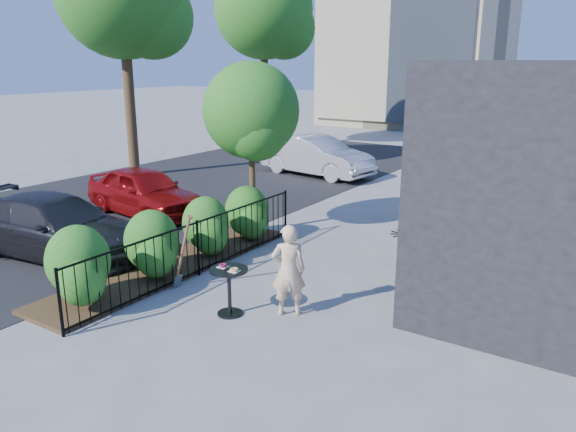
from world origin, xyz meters
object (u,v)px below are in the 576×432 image
Objects in this scene: patio_tree at (252,117)px; car_darkgrey at (56,226)px; woman at (288,270)px; cafe_table at (229,283)px; shovel at (182,256)px; street_tree_far at (264,15)px; car_silver at (316,156)px; street_tree_near at (123,0)px; car_red at (145,191)px.

patio_tree is 0.90× the size of car_darkgrey.
car_darkgrey is at bearing -33.97° from woman.
cafe_table is 1.39m from shovel.
shovel is at bearing -74.14° from patio_tree.
street_tree_far is (-7.70, 11.20, 3.15)m from patio_tree.
patio_tree is 4.92m from woman.
cafe_table is 0.55× the size of woman.
patio_tree is 0.92× the size of car_silver.
car_darkgrey is (5.16, -6.74, -5.28)m from street_tree_near.
shovel is 3.52m from car_darkgrey.
patio_tree is at bearing -22.57° from street_tree_near.
street_tree_near is at bearing 29.10° from car_darkgrey.
car_silver is 10.39m from car_darkgrey.
woman is at bearing -46.10° from patio_tree.
shovel is at bearing -37.43° from street_tree_near.
street_tree_far is at bearing -90.13° from woman.
shovel is at bearing -153.90° from car_silver.
car_silver is (1.07, 7.12, 0.06)m from car_red.
street_tree_far is 18.76m from woman.
woman is at bearing 5.45° from shovel.
street_tree_far reaches higher than car_darkgrey.
car_red is (4.28, -11.46, -5.28)m from street_tree_far.
street_tree_near reaches higher than car_darkgrey.
cafe_table is at bearing -2.81° from woman.
patio_tree is at bearing -77.65° from car_red.
shovel is at bearing -59.35° from street_tree_far.
shovel is (-2.14, -0.20, -0.12)m from woman.
car_red is (-4.40, 3.18, 0.00)m from shovel.
car_red is at bearing -61.46° from woman.
car_darkgrey is (-0.19, -10.39, -0.07)m from car_silver.
street_tree_near is 12.14m from shovel.
street_tree_near is 5.44× the size of woman.
street_tree_far is at bearing 120.65° from shovel.
street_tree_near reaches higher than car_silver.
cafe_table is at bearing -113.45° from car_red.
car_red is at bearing 144.12° from shovel.
street_tree_far reaches higher than car_silver.
car_silver is at bearing 113.75° from cafe_table.
street_tree_far is at bearing 59.10° from car_silver.
street_tree_far is 16.48m from car_darkgrey.
street_tree_far is 1.89× the size of car_darkgrey.
cafe_table is at bearing -13.81° from shovel.
car_silver is at bearing 108.92° from patio_tree.
street_tree_near and street_tree_far have the same top height.
patio_tree is 4.70× the size of cafe_table.
car_silver is at bearing -0.58° from car_red.
cafe_table is 0.57× the size of shovel.
car_darkgrey is (-2.54, -3.54, -2.13)m from patio_tree.
woman is 0.40× the size of car_red.
car_red is 0.88× the size of car_silver.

